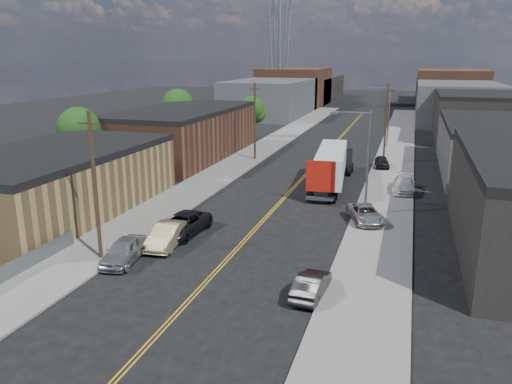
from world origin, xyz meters
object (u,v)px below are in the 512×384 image
Objects in this scene: car_right_lot_a at (365,214)px; car_left_c at (182,225)px; car_left_b at (167,235)px; car_ahead_truck at (335,153)px; car_left_a at (124,251)px; car_right_oncoming at (311,285)px; car_right_lot_c at (382,162)px; car_right_lot_b at (404,184)px; semi_truck at (333,163)px.

car_left_c is at bearing -172.77° from car_right_lot_a.
car_left_b reaches higher than car_ahead_truck.
car_left_a reaches higher than car_right_oncoming.
car_right_lot_a is (13.20, 6.91, 0.01)m from car_left_c.
car_left_b is at bearing -121.97° from car_right_lot_c.
car_right_lot_c is (13.20, 31.08, -0.01)m from car_left_b.
car_right_lot_b is (16.00, 20.07, 0.06)m from car_left_b.
car_right_lot_a is (14.60, 12.91, 0.02)m from car_left_a.
car_right_lot_c is (14.60, 34.61, 0.02)m from car_left_a.
car_left_c is 14.90m from car_right_lot_a.
car_left_b reaches higher than car_left_c.
car_right_lot_b is 18.61m from car_ahead_truck.
semi_truck reaches higher than car_ahead_truck.
car_right_lot_b is (16.00, 17.60, 0.08)m from car_left_c.
car_right_lot_b is at bearing -84.68° from car_right_lot_c.
car_right_oncoming is at bearing -100.52° from car_right_lot_b.
car_right_lot_b is at bearing 45.47° from car_left_b.
car_left_a is 0.97× the size of car_right_lot_a.
car_right_lot_c is (0.00, 21.70, -0.01)m from car_right_lot_a.
semi_truck is at bearing 60.40° from car_left_a.
car_left_c is 34.41m from car_ahead_truck.
car_left_b reaches higher than car_right_lot_c.
car_left_b is 36.83m from car_ahead_truck.
car_right_oncoming is (11.47, -7.14, -0.12)m from car_left_c.
car_right_lot_c is (-2.80, 11.01, -0.07)m from car_right_lot_b.
car_left_c is 1.39× the size of car_right_oncoming.
car_left_b is 2.47m from car_left_c.
car_ahead_truck is (-9.25, 16.14, -0.22)m from car_right_lot_b.
car_right_lot_c is 8.25m from car_ahead_truck.
car_left_a is 6.16m from car_left_c.
semi_truck is 23.12m from car_left_b.
car_right_lot_a is (13.20, 9.38, -0.00)m from car_left_b.
car_right_lot_a is at bearing -98.95° from car_right_lot_c.
semi_truck reaches higher than car_left_b.
car_right_oncoming is at bearing -12.61° from car_left_a.
car_right_lot_a is 11.05m from car_right_lot_b.
car_ahead_truck is at bearing 83.13° from car_right_lot_a.
car_left_a is 37.56m from car_right_lot_c.
car_right_lot_b reaches higher than car_left_c.
car_right_lot_a is 1.24× the size of car_right_lot_c.
car_left_b is 1.05× the size of car_ahead_truck.
car_left_a is at bearing -117.58° from car_left_b.
semi_truck reaches higher than car_right_lot_b.
car_right_lot_b is 1.30× the size of car_right_lot_c.
car_right_lot_a is at bearing -104.80° from car_right_lot_b.
car_left_b is at bearing -165.01° from car_right_lot_a.
car_right_lot_c reaches higher than car_right_oncoming.
car_right_lot_a is 21.70m from car_right_lot_c.
car_left_b is at bearing -101.92° from car_ahead_truck.
car_left_c is at bearing -123.72° from car_right_lot_c.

